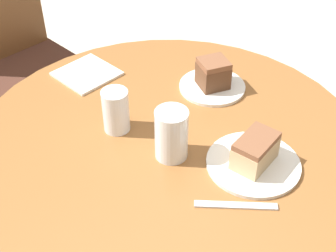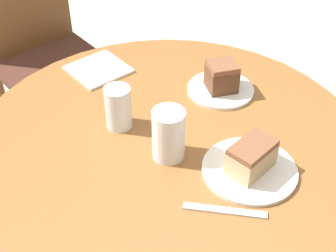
# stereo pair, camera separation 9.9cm
# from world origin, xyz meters

# --- Properties ---
(table) EXTENTS (1.04, 1.04, 0.71)m
(table) POSITION_xyz_m (0.00, 0.00, 0.55)
(table) COLOR brown
(table) RESTS_ON ground_plane
(chair) EXTENTS (0.47, 0.49, 0.98)m
(chair) POSITION_xyz_m (0.02, 0.96, 0.50)
(chair) COLOR brown
(chair) RESTS_ON ground_plane
(plate_near) EXTENTS (0.23, 0.23, 0.01)m
(plate_near) POSITION_xyz_m (0.09, -0.21, 0.71)
(plate_near) COLOR silver
(plate_near) RESTS_ON table
(plate_far) EXTENTS (0.20, 0.20, 0.01)m
(plate_far) POSITION_xyz_m (0.25, 0.09, 0.71)
(plate_far) COLOR silver
(plate_far) RESTS_ON table
(cake_slice_near) EXTENTS (0.13, 0.10, 0.08)m
(cake_slice_near) POSITION_xyz_m (0.09, -0.21, 0.75)
(cake_slice_near) COLOR tan
(cake_slice_near) RESTS_ON plate_near
(cake_slice_far) EXTENTS (0.10, 0.10, 0.08)m
(cake_slice_far) POSITION_xyz_m (0.25, 0.09, 0.76)
(cake_slice_far) COLOR brown
(cake_slice_far) RESTS_ON plate_far
(glass_lemonade) EXTENTS (0.08, 0.08, 0.13)m
(glass_lemonade) POSITION_xyz_m (-0.03, -0.05, 0.77)
(glass_lemonade) COLOR silver
(glass_lemonade) RESTS_ON table
(glass_water) EXTENTS (0.07, 0.07, 0.12)m
(glass_water) POSITION_xyz_m (-0.08, 0.12, 0.76)
(glass_water) COLOR silver
(glass_water) RESTS_ON table
(napkin_stack) EXTENTS (0.18, 0.18, 0.01)m
(napkin_stack) POSITION_xyz_m (-0.00, 0.39, 0.71)
(napkin_stack) COLOR silver
(napkin_stack) RESTS_ON table
(fork) EXTENTS (0.15, 0.14, 0.00)m
(fork) POSITION_xyz_m (-0.03, -0.27, 0.71)
(fork) COLOR silver
(fork) RESTS_ON table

